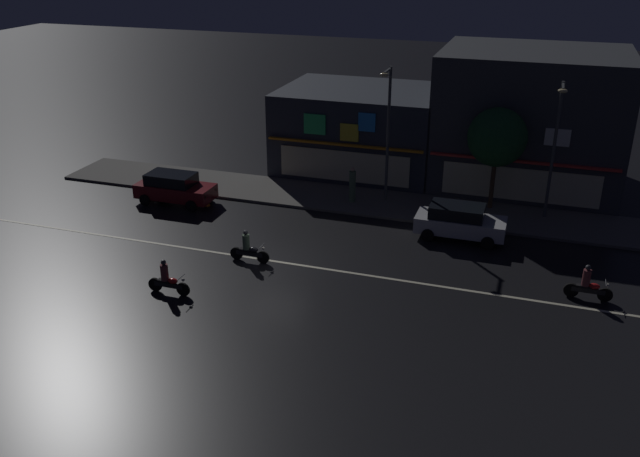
{
  "coord_description": "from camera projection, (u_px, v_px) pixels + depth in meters",
  "views": [
    {
      "loc": [
        10.55,
        -25.54,
        13.7
      ],
      "look_at": [
        1.5,
        1.57,
        1.21
      ],
      "focal_mm": 38.07,
      "sensor_mm": 36.0,
      "label": 1
    }
  ],
  "objects": [
    {
      "name": "traffic_cone",
      "position": [
        207.0,
        201.0,
        36.98
      ],
      "size": [
        0.36,
        0.36,
        0.55
      ],
      "primitive_type": "cone",
      "color": "orange",
      "rests_on": "ground"
    },
    {
      "name": "sidewalk_far",
      "position": [
        333.0,
        198.0,
        38.01
      ],
      "size": [
        32.91,
        4.0,
        0.14
      ],
      "primitive_type": "cube",
      "color": "#5B5954",
      "rests_on": "ground"
    },
    {
      "name": "motorcycle_opposite_lane",
      "position": [
        167.0,
        280.0,
        27.82
      ],
      "size": [
        1.9,
        0.6,
        1.52
      ],
      "rotation": [
        0.0,
        0.0,
        3.09
      ],
      "color": "black",
      "rests_on": "ground"
    },
    {
      "name": "pedestrian_on_sidewalk",
      "position": [
        352.0,
        186.0,
        36.95
      ],
      "size": [
        0.35,
        0.35,
        1.95
      ],
      "rotation": [
        0.0,
        0.0,
        5.09
      ],
      "color": "#4C664C",
      "rests_on": "sidewalk_far"
    },
    {
      "name": "motorcycle_following",
      "position": [
        248.0,
        249.0,
        30.56
      ],
      "size": [
        1.9,
        0.6,
        1.52
      ],
      "rotation": [
        0.0,
        0.0,
        2.99
      ],
      "color": "black",
      "rests_on": "ground"
    },
    {
      "name": "streetlamp_mid",
      "position": [
        555.0,
        140.0,
        33.46
      ],
      "size": [
        0.44,
        1.64,
        7.03
      ],
      "color": "#47494C",
      "rests_on": "sidewalk_far"
    },
    {
      "name": "streetlamp_west",
      "position": [
        388.0,
        125.0,
        35.59
      ],
      "size": [
        0.44,
        1.64,
        7.31
      ],
      "color": "#47494C",
      "rests_on": "sidewalk_far"
    },
    {
      "name": "storefront_center_block",
      "position": [
        361.0,
        129.0,
        42.01
      ],
      "size": [
        9.67,
        7.61,
        5.03
      ],
      "color": "#2D333D",
      "rests_on": "ground"
    },
    {
      "name": "motorcycle_lead",
      "position": [
        588.0,
        285.0,
        27.4
      ],
      "size": [
        1.9,
        0.6,
        1.52
      ],
      "rotation": [
        0.0,
        0.0,
        -0.03
      ],
      "color": "black",
      "rests_on": "ground"
    },
    {
      "name": "lane_divider_stripe",
      "position": [
        278.0,
        262.0,
        30.74
      ],
      "size": [
        31.27,
        0.16,
        0.01
      ],
      "primitive_type": "cube",
      "color": "beige",
      "rests_on": "ground"
    },
    {
      "name": "storefront_left_block",
      "position": [
        529.0,
        119.0,
        38.99
      ],
      "size": [
        10.3,
        8.52,
        7.76
      ],
      "color": "#383A3F",
      "rests_on": "ground"
    },
    {
      "name": "parked_car_near_kerb",
      "position": [
        174.0,
        188.0,
        37.19
      ],
      "size": [
        4.3,
        1.98,
        1.67
      ],
      "color": "maroon",
      "rests_on": "ground"
    },
    {
      "name": "parked_car_trailing",
      "position": [
        459.0,
        221.0,
        32.87
      ],
      "size": [
        4.3,
        1.98,
        1.67
      ],
      "rotation": [
        0.0,
        0.0,
        3.14
      ],
      "color": "silver",
      "rests_on": "ground"
    },
    {
      "name": "street_tree",
      "position": [
        497.0,
        137.0,
        34.94
      ],
      "size": [
        3.07,
        3.07,
        5.42
      ],
      "color": "#473323",
      "rests_on": "sidewalk_far"
    },
    {
      "name": "ground_plane",
      "position": [
        278.0,
        262.0,
        30.75
      ],
      "size": [
        140.0,
        140.0,
        0.0
      ],
      "primitive_type": "plane",
      "color": "black"
    }
  ]
}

